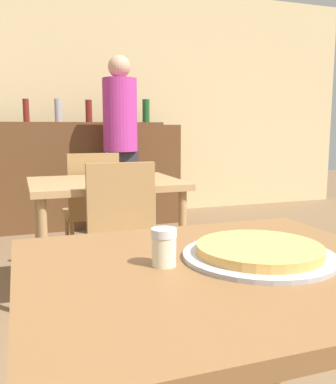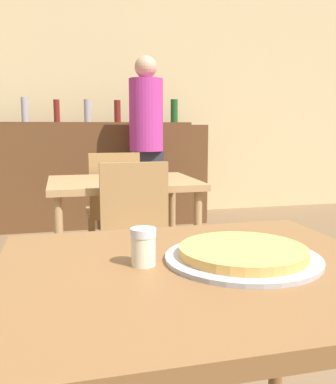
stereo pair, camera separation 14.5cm
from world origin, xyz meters
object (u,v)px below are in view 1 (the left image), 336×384
object	(u,v)px
chair_far_side_back	(92,204)
pizza_tray	(259,252)
person_standing	(120,139)
cheese_shaker	(164,247)
chair_far_side_front	(126,238)

from	to	relation	value
chair_far_side_back	pizza_tray	world-z (taller)	chair_far_side_back
pizza_tray	person_standing	size ratio (longest dim) A/B	0.22
pizza_tray	cheese_shaker	distance (m)	0.26
cheese_shaker	chair_far_side_back	bearing A→B (deg)	84.99
chair_far_side_back	pizza_tray	xyz separation A→B (m)	(0.05, -2.31, 0.26)
cheese_shaker	pizza_tray	bearing A→B (deg)	-5.59
chair_far_side_back	cheese_shaker	bearing A→B (deg)	84.99
chair_far_side_front	pizza_tray	xyz separation A→B (m)	(0.05, -1.24, 0.26)
chair_far_side_front	cheese_shaker	bearing A→B (deg)	-99.39
chair_far_side_front	person_standing	bearing A→B (deg)	77.39
chair_far_side_back	pizza_tray	distance (m)	2.32
cheese_shaker	person_standing	xyz separation A→B (m)	(0.66, 3.28, 0.17)
chair_far_side_front	cheese_shaker	distance (m)	1.26
pizza_tray	person_standing	world-z (taller)	person_standing
chair_far_side_front	person_standing	world-z (taller)	person_standing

